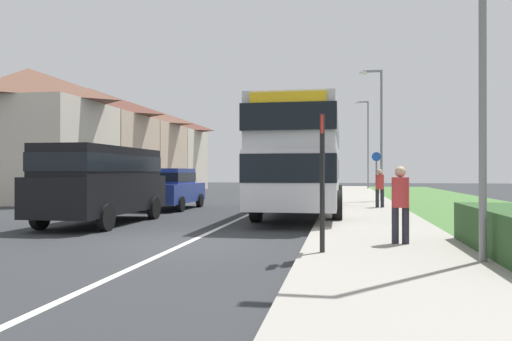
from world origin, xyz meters
TOP-DOWN VIEW (x-y plane):
  - ground_plane at (0.00, 0.00)m, footprint 120.00×120.00m
  - lane_marking_centre at (0.00, 8.00)m, footprint 0.14×60.00m
  - pavement_near_side at (4.20, 6.00)m, footprint 3.20×68.00m
  - grass_verge_seaward at (8.50, 6.00)m, footprint 6.00×68.00m
  - double_decker_bus at (1.96, 7.63)m, footprint 2.80×10.95m
  - parked_van_black at (-3.71, 3.24)m, footprint 2.11×5.35m
  - parked_car_blue at (-3.72, 9.10)m, footprint 1.94×4.23m
  - pedestrian_at_stop at (4.50, -0.26)m, footprint 0.34×0.34m
  - pedestrian_walking_away at (4.86, 10.02)m, footprint 0.34×0.34m
  - bus_stop_sign at (3.00, -1.55)m, footprint 0.09×0.52m
  - cycle_route_sign at (5.00, 14.03)m, footprint 0.44×0.08m
  - street_lamp_near at (5.47, -2.02)m, footprint 1.14×0.20m
  - street_lamp_mid at (5.18, 14.74)m, footprint 1.14×0.20m
  - street_lamp_far at (5.49, 33.03)m, footprint 1.14×0.20m
  - house_terrace_far_side at (-12.53, 21.42)m, footprint 7.28×24.11m

SIDE VIEW (x-z plane):
  - ground_plane at x=0.00m, z-range 0.00..0.00m
  - lane_marking_centre at x=0.00m, z-range 0.00..0.01m
  - grass_verge_seaward at x=8.50m, z-range 0.00..0.08m
  - pavement_near_side at x=4.20m, z-range 0.00..0.12m
  - parked_car_blue at x=-3.72m, z-range 0.08..1.78m
  - pedestrian_at_stop at x=4.50m, z-range 0.14..1.81m
  - pedestrian_walking_away at x=4.86m, z-range 0.14..1.81m
  - parked_van_black at x=-3.71m, z-range 0.21..2.50m
  - cycle_route_sign at x=5.00m, z-range 0.17..2.69m
  - bus_stop_sign at x=3.00m, z-range 0.24..2.84m
  - double_decker_bus at x=1.96m, z-range 0.29..3.99m
  - house_terrace_far_side at x=-12.53m, z-range 0.00..6.89m
  - street_lamp_mid at x=5.18m, z-range 0.54..7.19m
  - street_lamp_near at x=5.47m, z-range 0.55..7.82m
  - street_lamp_far at x=5.49m, z-range 0.55..8.23m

